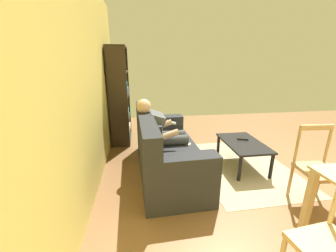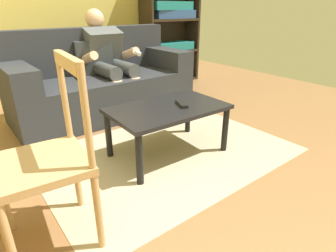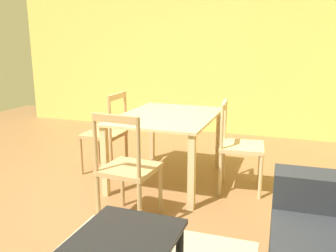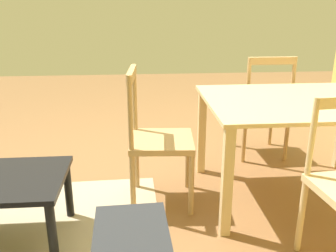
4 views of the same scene
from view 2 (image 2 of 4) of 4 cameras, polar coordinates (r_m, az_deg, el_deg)
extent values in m
cube|color=#282B30|center=(3.23, -12.91, 6.27)|extent=(1.97, 0.91, 0.43)
cube|color=#282B30|center=(3.42, -16.09, 14.85)|extent=(1.95, 0.28, 0.49)
cube|color=#282B30|center=(2.90, -28.84, 8.83)|extent=(0.27, 0.85, 0.22)
cube|color=#282B30|center=(3.59, -0.85, 13.93)|extent=(0.27, 0.85, 0.22)
cube|color=#303539|center=(3.28, -15.06, 13.46)|extent=(0.41, 0.19, 0.36)
cube|color=#4C5156|center=(3.38, -13.45, 14.79)|extent=(0.41, 0.38, 0.53)
sphere|color=#DBAD89|center=(3.45, -14.91, 20.62)|extent=(0.21, 0.21, 0.21)
cylinder|color=#3D4145|center=(3.09, -12.56, 11.07)|extent=(0.17, 0.45, 0.15)
cylinder|color=#DBAD89|center=(2.98, -10.16, 5.05)|extent=(0.11, 0.11, 0.43)
cube|color=black|center=(2.97, -9.18, 1.44)|extent=(0.11, 0.24, 0.08)
cylinder|color=#3D4145|center=(3.19, -8.98, 11.70)|extent=(0.17, 0.45, 0.15)
cylinder|color=#DBAD89|center=(3.08, -6.58, 5.89)|extent=(0.11, 0.11, 0.43)
cube|color=black|center=(3.07, -5.63, 2.40)|extent=(0.11, 0.24, 0.08)
cylinder|color=#DBAD89|center=(3.12, -16.14, 13.26)|extent=(0.10, 0.35, 0.19)
cylinder|color=#DBAD89|center=(3.34, -8.05, 14.53)|extent=(0.10, 0.35, 0.19)
cube|color=white|center=(3.20, -6.56, 14.95)|extent=(0.05, 0.16, 0.08)
cube|color=black|center=(2.18, 0.00, 3.63)|extent=(0.91, 0.56, 0.03)
cylinder|color=black|center=(1.87, -5.91, -6.89)|extent=(0.05, 0.05, 0.38)
cylinder|color=black|center=(2.35, 11.68, -0.76)|extent=(0.05, 0.05, 0.38)
cylinder|color=black|center=(2.26, -12.17, -1.83)|extent=(0.05, 0.05, 0.38)
cylinder|color=black|center=(2.67, 4.13, 2.61)|extent=(0.05, 0.05, 0.38)
cube|color=black|center=(2.20, 2.82, 4.57)|extent=(0.11, 0.18, 0.02)
cube|color=#2D2319|center=(4.30, -4.50, 20.64)|extent=(0.04, 0.36, 1.87)
cube|color=#2D2319|center=(4.83, 4.97, 20.90)|extent=(0.04, 0.36, 1.87)
cube|color=#2D2319|center=(4.69, -0.83, 20.91)|extent=(0.91, 0.02, 1.87)
cube|color=#2D2319|center=(4.68, 0.46, 9.54)|extent=(0.84, 0.36, 0.04)
cube|color=#2D2319|center=(4.59, 0.48, 15.22)|extent=(0.84, 0.36, 0.04)
cube|color=#2D2319|center=(4.55, 0.50, 21.07)|extent=(0.84, 0.36, 0.04)
cube|color=teal|center=(4.66, 0.86, 10.46)|extent=(0.69, 0.31, 0.12)
cube|color=beige|center=(4.63, 0.77, 11.90)|extent=(0.69, 0.31, 0.12)
cube|color=teal|center=(4.58, 0.89, 16.18)|extent=(0.69, 0.31, 0.12)
cube|color=#2D5193|center=(4.55, 0.99, 22.05)|extent=(0.69, 0.31, 0.12)
cube|color=teal|center=(4.52, 0.45, 23.57)|extent=(0.69, 0.31, 0.12)
cube|color=tan|center=(1.44, -24.78, -7.21)|extent=(0.45, 0.45, 0.04)
cylinder|color=tan|center=(1.72, -30.87, -12.24)|extent=(0.04, 0.04, 0.45)
cylinder|color=tan|center=(1.41, -29.85, -20.37)|extent=(0.04, 0.04, 0.45)
cylinder|color=tan|center=(1.74, -18.38, -9.39)|extent=(0.04, 0.04, 0.45)
cylinder|color=tan|center=(1.44, -14.20, -16.61)|extent=(0.04, 0.04, 0.45)
cylinder|color=tan|center=(1.55, -20.56, 5.45)|extent=(0.03, 0.03, 0.49)
cylinder|color=tan|center=(1.20, -16.38, 0.98)|extent=(0.03, 0.03, 0.49)
cube|color=tan|center=(1.32, -19.94, 12.31)|extent=(0.06, 0.38, 0.06)
cube|color=tan|center=(2.34, 0.00, -5.49)|extent=(2.04, 1.46, 0.01)
camera|label=1|loc=(3.69, -68.18, 17.71)|focal=22.40mm
camera|label=3|loc=(3.61, 11.83, 28.07)|focal=37.35mm
camera|label=4|loc=(3.58, -33.99, 23.25)|focal=39.00mm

